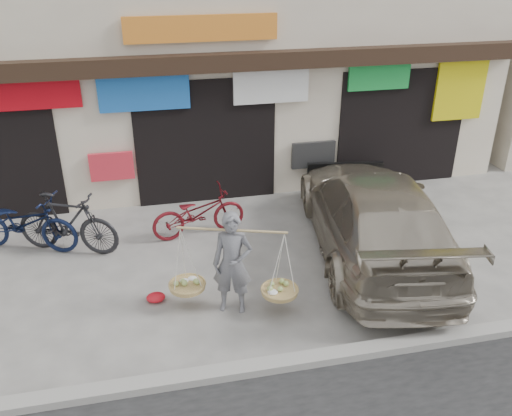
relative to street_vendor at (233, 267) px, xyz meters
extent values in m
plane|color=gray|center=(0.16, 0.56, -0.78)|extent=(70.00, 70.00, 0.00)
cube|color=gray|center=(0.16, -1.44, -0.72)|extent=(70.00, 0.25, 0.12)
cube|color=beige|center=(0.16, 7.06, 2.72)|extent=(14.00, 6.00, 7.00)
cube|color=black|center=(0.16, 3.91, 2.27)|extent=(14.00, 0.35, 0.35)
cube|color=black|center=(0.16, 4.31, 0.57)|extent=(3.00, 0.60, 2.70)
cube|color=black|center=(4.66, 4.31, 0.57)|extent=(3.00, 0.60, 2.70)
cube|color=#BE0713|center=(-3.04, 3.98, 1.82)|extent=(1.60, 0.08, 0.60)
cube|color=blue|center=(-1.04, 3.98, 1.72)|extent=(1.80, 0.08, 0.70)
cube|color=white|center=(1.56, 3.98, 1.72)|extent=(1.60, 0.08, 0.70)
cube|color=green|center=(3.96, 3.98, 1.82)|extent=(1.40, 0.08, 0.60)
cube|color=yellow|center=(5.96, 3.98, 1.42)|extent=(1.20, 0.08, 1.40)
cube|color=red|center=(-1.84, 3.98, 0.22)|extent=(0.90, 0.08, 0.60)
cube|color=#282828|center=(2.56, 3.98, 0.12)|extent=(1.00, 0.08, 0.60)
cube|color=orange|center=(0.16, 3.98, 2.92)|extent=(3.00, 0.08, 0.50)
imported|color=slate|center=(0.00, 0.00, 0.06)|extent=(0.71, 0.57, 1.68)
cylinder|color=tan|center=(0.00, 0.00, 0.64)|extent=(1.58, 0.55, 0.04)
cylinder|color=tan|center=(-0.69, 0.22, -0.40)|extent=(0.56, 0.56, 0.07)
ellipsoid|color=#A5BF66|center=(-0.69, 0.22, -0.34)|extent=(0.39, 0.39, 0.10)
cylinder|color=tan|center=(0.69, -0.22, -0.40)|extent=(0.56, 0.56, 0.07)
ellipsoid|color=#A5BF66|center=(0.69, -0.22, -0.34)|extent=(0.39, 0.39, 0.10)
imported|color=black|center=(-3.46, 2.64, -0.23)|extent=(2.21, 1.43, 1.10)
imported|color=black|center=(-2.65, 2.37, -0.18)|extent=(2.03, 1.29, 1.18)
imported|color=#5C0F16|center=(-0.23, 2.49, -0.29)|extent=(1.91, 0.91, 0.96)
imported|color=#A79B86|center=(2.82, 1.18, -0.01)|extent=(2.97, 5.57, 1.54)
cube|color=black|center=(3.21, 3.67, -0.23)|extent=(1.69, 0.37, 0.45)
cube|color=silver|center=(3.23, 3.73, -0.33)|extent=(0.45, 0.09, 0.12)
ellipsoid|color=red|center=(-1.19, 0.46, -0.71)|extent=(0.31, 0.25, 0.14)
camera|label=1|loc=(-1.14, -6.89, 4.48)|focal=38.00mm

